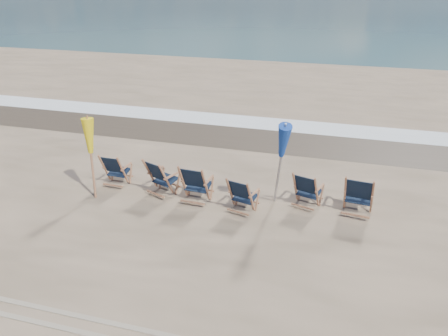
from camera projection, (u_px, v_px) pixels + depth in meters
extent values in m
cube|color=silver|center=(268.00, 124.00, 16.08)|extent=(200.00, 1.40, 0.01)
cube|color=#42362A|center=(260.00, 137.00, 14.77)|extent=(200.00, 2.60, 0.00)
cylinder|color=#9E6646|center=(92.00, 160.00, 10.56)|extent=(0.06, 0.06, 2.01)
cone|color=yellow|center=(89.00, 139.00, 10.34)|extent=(0.30, 0.30, 0.85)
cylinder|color=#A5A5AD|center=(279.00, 163.00, 9.88)|extent=(0.06, 0.06, 2.39)
cone|color=#153995|center=(281.00, 133.00, 9.58)|extent=(0.30, 0.30, 0.85)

